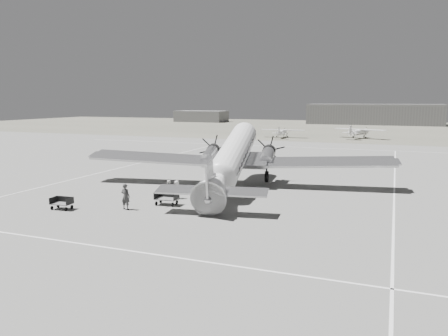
% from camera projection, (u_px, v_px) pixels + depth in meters
% --- Properties ---
extents(ground, '(260.00, 260.00, 0.00)m').
position_uv_depth(ground, '(236.00, 198.00, 35.46)').
color(ground, slate).
rests_on(ground, ground).
extents(taxi_line_near, '(60.00, 0.15, 0.01)m').
position_uv_depth(taxi_line_near, '(144.00, 253.00, 22.57)').
color(taxi_line_near, silver).
rests_on(taxi_line_near, ground).
extents(taxi_line_right, '(0.15, 80.00, 0.01)m').
position_uv_depth(taxi_line_right, '(394.00, 211.00, 31.14)').
color(taxi_line_right, silver).
rests_on(taxi_line_right, ground).
extents(taxi_line_left, '(0.15, 60.00, 0.01)m').
position_uv_depth(taxi_line_left, '(120.00, 168.00, 51.14)').
color(taxi_line_left, silver).
rests_on(taxi_line_left, ground).
extents(taxi_line_horizon, '(90.00, 0.15, 0.01)m').
position_uv_depth(taxi_line_horizon, '(318.00, 148.00, 72.26)').
color(taxi_line_horizon, silver).
rests_on(taxi_line_horizon, ground).
extents(grass_infield, '(260.00, 90.00, 0.01)m').
position_uv_depth(grass_infield, '(350.00, 128.00, 122.88)').
color(grass_infield, '#636053').
rests_on(grass_infield, ground).
extents(hangar_main, '(42.00, 14.00, 6.60)m').
position_uv_depth(hangar_main, '(374.00, 114.00, 143.58)').
color(hangar_main, '#5C5C5C').
rests_on(hangar_main, ground).
extents(shed_secondary, '(18.00, 10.00, 4.00)m').
position_uv_depth(shed_secondary, '(201.00, 116.00, 160.78)').
color(shed_secondary, '#5D5D5D').
rests_on(shed_secondary, ground).
extents(dc3_airliner, '(31.95, 24.92, 5.48)m').
position_uv_depth(dc3_airliner, '(232.00, 159.00, 38.36)').
color(dc3_airliner, '#B6B6B9').
rests_on(dc3_airliner, ground).
extents(light_plane_left, '(9.77, 8.12, 1.94)m').
position_uv_depth(light_plane_left, '(282.00, 133.00, 92.13)').
color(light_plane_left, silver).
rests_on(light_plane_left, ground).
extents(light_plane_right, '(13.19, 11.95, 2.25)m').
position_uv_depth(light_plane_right, '(359.00, 133.00, 90.04)').
color(light_plane_right, silver).
rests_on(light_plane_right, ground).
extents(baggage_cart_near, '(1.83, 1.36, 0.99)m').
position_uv_depth(baggage_cart_near, '(167.00, 198.00, 32.90)').
color(baggage_cart_near, '#5D5D5D').
rests_on(baggage_cart_near, ground).
extents(baggage_cart_far, '(1.63, 1.21, 0.87)m').
position_uv_depth(baggage_cart_far, '(62.00, 203.00, 31.60)').
color(baggage_cart_far, '#5D5D5D').
rests_on(baggage_cart_far, ground).
extents(ground_crew, '(0.70, 0.47, 1.90)m').
position_uv_depth(ground_crew, '(126.00, 197.00, 31.47)').
color(ground_crew, '#303030').
rests_on(ground_crew, ground).
extents(ramp_agent, '(0.77, 0.88, 1.55)m').
position_uv_depth(ramp_agent, '(169.00, 190.00, 34.74)').
color(ramp_agent, silver).
rests_on(ramp_agent, ground).
extents(passenger, '(0.61, 0.80, 1.48)m').
position_uv_depth(passenger, '(177.00, 189.00, 35.03)').
color(passenger, silver).
rests_on(passenger, ground).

